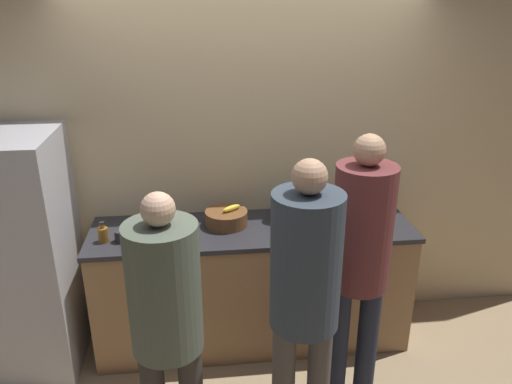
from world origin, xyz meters
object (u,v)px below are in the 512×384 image
at_px(bottle_amber, 103,234).
at_px(fruit_bowl, 226,218).
at_px(person_center, 305,287).
at_px(person_right, 360,253).
at_px(refrigerator, 23,255).
at_px(cup_black, 121,236).
at_px(person_left, 166,313).
at_px(bottle_green, 303,215).
at_px(potted_plant, 280,205).
at_px(utensil_crock, 338,206).

bearing_deg(bottle_amber, fruit_bowl, 11.39).
relative_size(person_center, person_right, 0.99).
distance_m(refrigerator, person_center, 1.98).
height_order(refrigerator, cup_black, refrigerator).
height_order(person_left, person_right, person_right).
height_order(fruit_bowl, bottle_green, bottle_green).
height_order(person_right, bottle_green, person_right).
distance_m(refrigerator, cup_black, 0.69).
distance_m(person_center, potted_plant, 1.08).
bearing_deg(cup_black, person_right, -20.93).
distance_m(refrigerator, person_left, 1.42).
bearing_deg(bottle_green, utensil_crock, 23.66).
height_order(fruit_bowl, potted_plant, potted_plant).
bearing_deg(person_center, potted_plant, 87.72).
xyz_separation_m(refrigerator, cup_black, (0.67, -0.07, 0.14)).
height_order(fruit_bowl, bottle_amber, fruit_bowl).
height_order(bottle_amber, bottle_green, bottle_green).
height_order(refrigerator, potted_plant, refrigerator).
bearing_deg(bottle_amber, person_right, -19.82).
xyz_separation_m(utensil_crock, bottle_green, (-0.30, -0.13, 0.00)).
xyz_separation_m(refrigerator, person_center, (1.73, -0.95, 0.23)).
bearing_deg(potted_plant, refrigerator, -175.63).
relative_size(person_right, potted_plant, 7.83).
bearing_deg(bottle_green, cup_black, -173.41).
bearing_deg(bottle_amber, refrigerator, 173.45).
xyz_separation_m(refrigerator, potted_plant, (1.77, 0.14, 0.23)).
bearing_deg(fruit_bowl, potted_plant, 4.71).
relative_size(refrigerator, person_center, 0.95).
bearing_deg(person_right, potted_plant, 114.86).
height_order(fruit_bowl, cup_black, fruit_bowl).
xyz_separation_m(bottle_green, cup_black, (-1.26, -0.15, -0.02)).
bearing_deg(potted_plant, cup_black, -169.30).
xyz_separation_m(person_right, utensil_crock, (0.10, 0.83, -0.07)).
bearing_deg(person_right, utensil_crock, 83.13).
bearing_deg(cup_black, potted_plant, 10.70).
height_order(person_left, person_center, person_center).
height_order(utensil_crock, potted_plant, utensil_crock).
bearing_deg(potted_plant, person_left, -124.01).
bearing_deg(utensil_crock, bottle_green, -156.34).
height_order(person_left, potted_plant, person_left).
xyz_separation_m(bottle_amber, potted_plant, (1.22, 0.20, 0.07)).
bearing_deg(refrigerator, person_center, -28.80).
relative_size(person_center, fruit_bowl, 5.85).
bearing_deg(person_center, person_right, 38.83).
height_order(person_left, fruit_bowl, person_left).
bearing_deg(fruit_bowl, bottle_amber, -168.61).
bearing_deg(cup_black, refrigerator, 173.77).
height_order(person_left, cup_black, person_left).
distance_m(refrigerator, bottle_amber, 0.58).
distance_m(person_left, utensil_crock, 1.70).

